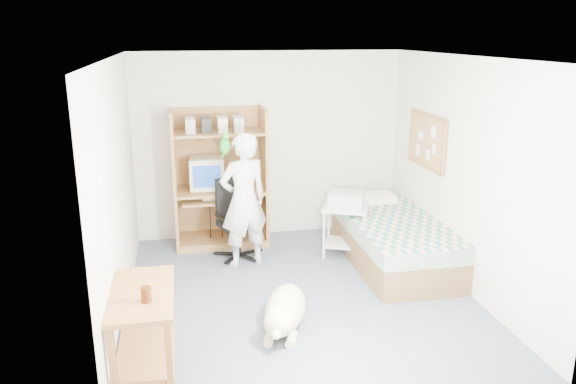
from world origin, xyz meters
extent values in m
plane|color=#4D5569|center=(0.00, 0.00, 0.00)|extent=(4.00, 4.00, 0.00)
cube|color=beige|center=(0.00, 2.00, 1.25)|extent=(3.60, 0.02, 2.50)
cube|color=beige|center=(1.80, 0.00, 1.25)|extent=(0.02, 4.00, 2.50)
cube|color=beige|center=(-1.80, 0.00, 1.25)|extent=(0.02, 4.00, 2.50)
cube|color=white|center=(0.00, 0.00, 2.50)|extent=(3.60, 4.00, 0.02)
cube|color=olive|center=(-1.28, 1.70, 0.90)|extent=(0.04, 0.60, 1.80)
cube|color=olive|center=(-0.12, 1.70, 0.90)|extent=(0.04, 0.60, 1.80)
cube|color=olive|center=(-0.70, 1.99, 0.90)|extent=(1.20, 0.02, 1.80)
cube|color=olive|center=(-0.70, 1.70, 0.74)|extent=(1.12, 0.60, 0.04)
cube|color=olive|center=(-0.70, 1.62, 0.64)|extent=(1.00, 0.50, 0.03)
cube|color=olive|center=(-0.70, 1.70, 1.50)|extent=(1.12, 0.55, 0.03)
cube|color=olive|center=(-0.70, 1.70, 0.05)|extent=(1.12, 0.60, 0.10)
cube|color=brown|center=(1.30, 0.60, 0.18)|extent=(1.00, 2.00, 0.36)
cube|color=teal|center=(1.30, 0.60, 0.46)|extent=(1.02, 2.02, 0.20)
cube|color=white|center=(1.30, 1.40, 0.60)|extent=(0.55, 0.35, 0.12)
cube|color=brown|center=(-1.55, -1.20, 0.73)|extent=(0.50, 1.00, 0.04)
cube|color=brown|center=(-1.75, -1.65, 0.35)|extent=(0.05, 0.05, 0.70)
cube|color=brown|center=(-1.35, -1.65, 0.35)|extent=(0.05, 0.05, 0.70)
cube|color=brown|center=(-1.75, -0.75, 0.35)|extent=(0.05, 0.05, 0.70)
cube|color=brown|center=(-1.35, -0.75, 0.35)|extent=(0.05, 0.05, 0.70)
cube|color=brown|center=(-1.55, -1.20, 0.20)|extent=(0.46, 0.92, 0.03)
cube|color=olive|center=(1.78, 0.90, 1.45)|extent=(0.03, 0.90, 0.60)
cube|color=brown|center=(1.77, 0.90, 1.76)|extent=(0.04, 0.94, 0.04)
cube|color=brown|center=(1.77, 0.90, 1.14)|extent=(0.04, 0.94, 0.04)
cylinder|color=black|center=(-0.53, 1.18, 0.04)|extent=(0.55, 0.55, 0.06)
cylinder|color=black|center=(-0.53, 1.18, 0.21)|extent=(0.06, 0.06, 0.37)
cube|color=black|center=(-0.53, 1.18, 0.43)|extent=(0.54, 0.54, 0.07)
cube|color=black|center=(-0.60, 1.38, 0.74)|extent=(0.38, 0.18, 0.51)
cube|color=black|center=(-0.75, 1.10, 0.57)|extent=(0.12, 0.27, 0.04)
cube|color=black|center=(-0.31, 1.25, 0.57)|extent=(0.12, 0.27, 0.04)
imported|color=silver|center=(-0.48, 0.93, 0.81)|extent=(0.69, 0.56, 1.63)
ellipsoid|color=#178012|center=(-0.68, 0.95, 1.47)|extent=(0.12, 0.12, 0.19)
sphere|color=#178012|center=(-0.67, 0.91, 1.59)|extent=(0.08, 0.08, 0.08)
cone|color=orange|center=(-0.66, 0.87, 1.59)|extent=(0.04, 0.05, 0.03)
cylinder|color=#178012|center=(-0.70, 0.99, 1.36)|extent=(0.07, 0.13, 0.12)
ellipsoid|color=#C5B484|center=(-0.27, -0.61, 0.18)|extent=(0.61, 0.87, 0.36)
sphere|color=#C5B484|center=(-0.42, -1.03, 0.27)|extent=(0.27, 0.27, 0.27)
cone|color=#C5B484|center=(-0.49, -1.03, 0.39)|extent=(0.08, 0.08, 0.10)
cone|color=#C5B484|center=(-0.36, -1.07, 0.39)|extent=(0.08, 0.08, 0.10)
ellipsoid|color=#C5B484|center=(-0.45, -1.13, 0.22)|extent=(0.13, 0.17, 0.09)
cylinder|color=#C5B484|center=(-0.14, -0.21, 0.11)|extent=(0.15, 0.26, 0.13)
cube|color=silver|center=(0.79, 0.97, 0.63)|extent=(0.68, 0.62, 0.04)
cube|color=silver|center=(0.79, 0.97, 0.16)|extent=(0.62, 0.56, 0.03)
cylinder|color=silver|center=(0.55, 0.78, 0.32)|extent=(0.03, 0.03, 0.63)
cylinder|color=silver|center=(1.03, 0.78, 0.32)|extent=(0.03, 0.03, 0.63)
cylinder|color=silver|center=(0.55, 1.16, 0.32)|extent=(0.03, 0.03, 0.63)
cylinder|color=silver|center=(1.03, 1.16, 0.32)|extent=(0.03, 0.03, 0.63)
cube|color=#ABABA6|center=(0.79, 0.97, 0.75)|extent=(0.51, 0.46, 0.18)
cube|color=beige|center=(-0.86, 1.75, 0.98)|extent=(0.47, 0.49, 0.41)
cube|color=navy|center=(-0.88, 1.52, 0.98)|extent=(0.35, 0.04, 0.28)
cube|color=beige|center=(-0.71, 1.58, 0.67)|extent=(0.47, 0.23, 0.03)
cylinder|color=yellow|center=(-0.31, 1.65, 0.82)|extent=(0.08, 0.08, 0.12)
cylinder|color=#3F1C0A|center=(-1.50, -1.38, 0.81)|extent=(0.08, 0.08, 0.12)
camera|label=1|loc=(-1.19, -5.40, 2.73)|focal=35.00mm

